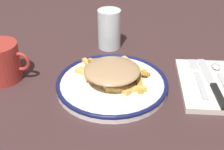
# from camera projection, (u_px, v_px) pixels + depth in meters

# --- Properties ---
(ground_plane) EXTENTS (2.60, 2.60, 0.00)m
(ground_plane) POSITION_uv_depth(u_px,v_px,m) (112.00, 87.00, 0.71)
(ground_plane) COLOR #3F292A
(plate) EXTENTS (0.27, 0.27, 0.02)m
(plate) POSITION_uv_depth(u_px,v_px,m) (112.00, 84.00, 0.71)
(plate) COLOR white
(plate) RESTS_ON ground_plane
(fries_heap) EXTENTS (0.19, 0.18, 0.04)m
(fries_heap) POSITION_uv_depth(u_px,v_px,m) (113.00, 73.00, 0.70)
(fries_heap) COLOR #E6AB50
(fries_heap) RESTS_ON plate
(napkin) EXTENTS (0.16, 0.22, 0.01)m
(napkin) POSITION_uv_depth(u_px,v_px,m) (211.00, 84.00, 0.71)
(napkin) COLOR silver
(napkin) RESTS_ON ground_plane
(fork) EXTENTS (0.03, 0.18, 0.00)m
(fork) POSITION_uv_depth(u_px,v_px,m) (198.00, 78.00, 0.72)
(fork) COLOR silver
(fork) RESTS_ON napkin
(knife) EXTENTS (0.04, 0.21, 0.01)m
(knife) POSITION_uv_depth(u_px,v_px,m) (214.00, 86.00, 0.69)
(knife) COLOR black
(knife) RESTS_ON napkin
(spoon) EXTENTS (0.03, 0.15, 0.01)m
(spoon) POSITION_uv_depth(u_px,v_px,m) (220.00, 74.00, 0.73)
(spoon) COLOR silver
(spoon) RESTS_ON napkin
(water_glass) EXTENTS (0.07, 0.07, 0.11)m
(water_glass) POSITION_uv_depth(u_px,v_px,m) (109.00, 29.00, 0.86)
(water_glass) COLOR silver
(water_glass) RESTS_ON ground_plane
(coffee_mug) EXTENTS (0.12, 0.09, 0.09)m
(coffee_mug) POSITION_uv_depth(u_px,v_px,m) (0.00, 62.00, 0.72)
(coffee_mug) COLOR #B0332C
(coffee_mug) RESTS_ON ground_plane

